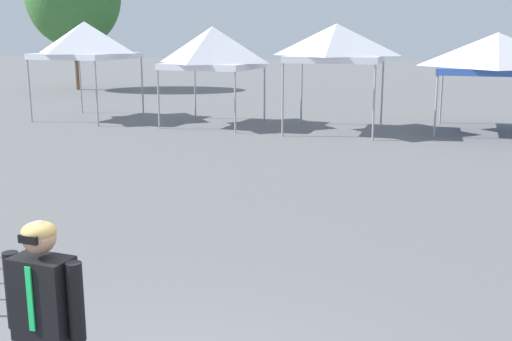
{
  "coord_description": "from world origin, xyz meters",
  "views": [
    {
      "loc": [
        2.06,
        -3.42,
        3.01
      ],
      "look_at": [
        -0.27,
        3.92,
        1.3
      ],
      "focal_mm": 43.2,
      "sensor_mm": 36.0,
      "label": 1
    }
  ],
  "objects_px": {
    "canopy_tent_far_right": "(336,43)",
    "person_foreground": "(46,323)",
    "canopy_tent_center": "(213,48)",
    "canopy_tent_far_left": "(497,53)",
    "canopy_tent_left_of_center": "(85,40)"
  },
  "relations": [
    {
      "from": "canopy_tent_center",
      "to": "canopy_tent_far_left",
      "type": "distance_m",
      "value": 8.91
    },
    {
      "from": "canopy_tent_center",
      "to": "canopy_tent_far_left",
      "type": "height_order",
      "value": "canopy_tent_center"
    },
    {
      "from": "canopy_tent_center",
      "to": "canopy_tent_far_left",
      "type": "xyz_separation_m",
      "value": [
        8.84,
        1.13,
        -0.12
      ]
    },
    {
      "from": "canopy_tent_far_right",
      "to": "person_foreground",
      "type": "bearing_deg",
      "value": -86.8
    },
    {
      "from": "canopy_tent_far_left",
      "to": "person_foreground",
      "type": "height_order",
      "value": "canopy_tent_far_left"
    },
    {
      "from": "canopy_tent_far_right",
      "to": "person_foreground",
      "type": "xyz_separation_m",
      "value": [
        0.88,
        -15.76,
        -1.71
      ]
    },
    {
      "from": "canopy_tent_center",
      "to": "canopy_tent_far_right",
      "type": "distance_m",
      "value": 4.14
    },
    {
      "from": "canopy_tent_far_right",
      "to": "canopy_tent_far_left",
      "type": "bearing_deg",
      "value": 15.24
    },
    {
      "from": "canopy_tent_far_right",
      "to": "person_foreground",
      "type": "distance_m",
      "value": 15.88
    },
    {
      "from": "canopy_tent_far_left",
      "to": "canopy_tent_far_right",
      "type": "bearing_deg",
      "value": -164.76
    },
    {
      "from": "canopy_tent_left_of_center",
      "to": "person_foreground",
      "type": "relative_size",
      "value": 1.94
    },
    {
      "from": "canopy_tent_center",
      "to": "canopy_tent_left_of_center",
      "type": "bearing_deg",
      "value": 179.09
    },
    {
      "from": "canopy_tent_center",
      "to": "canopy_tent_far_left",
      "type": "relative_size",
      "value": 0.94
    },
    {
      "from": "canopy_tent_far_left",
      "to": "person_foreground",
      "type": "bearing_deg",
      "value": -102.66
    },
    {
      "from": "canopy_tent_center",
      "to": "person_foreground",
      "type": "distance_m",
      "value": 16.76
    }
  ]
}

